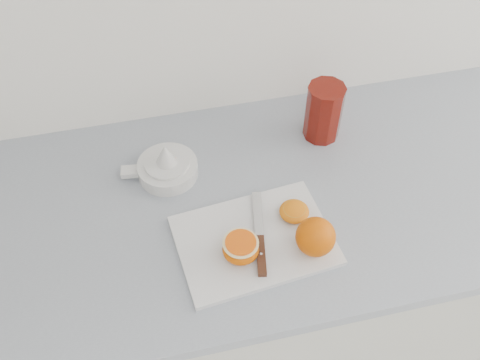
# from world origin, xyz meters

# --- Properties ---
(counter) EXTENTS (2.51, 0.64, 0.89)m
(counter) POSITION_xyz_m (-0.10, 1.70, 0.45)
(counter) COLOR beige
(counter) RESTS_ON ground
(cutting_board) EXTENTS (0.33, 0.25, 0.01)m
(cutting_board) POSITION_xyz_m (-0.11, 1.58, 0.90)
(cutting_board) COLOR silver
(cutting_board) RESTS_ON counter
(whole_orange) EXTENTS (0.08, 0.08, 0.08)m
(whole_orange) POSITION_xyz_m (0.00, 1.53, 0.94)
(whole_orange) COLOR orange
(whole_orange) RESTS_ON cutting_board
(half_orange) EXTENTS (0.07, 0.07, 0.05)m
(half_orange) POSITION_xyz_m (-0.15, 1.55, 0.92)
(half_orange) COLOR orange
(half_orange) RESTS_ON cutting_board
(squeezed_shell) EXTENTS (0.06, 0.06, 0.03)m
(squeezed_shell) POSITION_xyz_m (-0.01, 1.62, 0.92)
(squeezed_shell) COLOR orange
(squeezed_shell) RESTS_ON cutting_board
(paring_knife) EXTENTS (0.06, 0.21, 0.01)m
(paring_knife) POSITION_xyz_m (-0.10, 1.55, 0.91)
(paring_knife) COLOR #462318
(paring_knife) RESTS_ON cutting_board
(citrus_juicer) EXTENTS (0.17, 0.14, 0.09)m
(citrus_juicer) POSITION_xyz_m (-0.26, 1.80, 0.92)
(citrus_juicer) COLOR white
(citrus_juicer) RESTS_ON counter
(red_tumbler) EXTENTS (0.09, 0.09, 0.14)m
(red_tumbler) POSITION_xyz_m (0.12, 1.85, 0.96)
(red_tumbler) COLOR #691209
(red_tumbler) RESTS_ON counter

